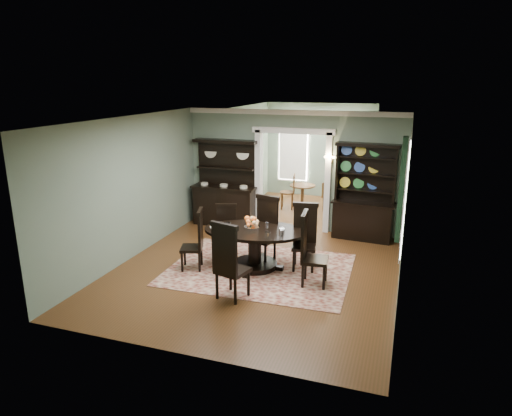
{
  "coord_description": "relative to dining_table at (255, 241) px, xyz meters",
  "views": [
    {
      "loc": [
        2.73,
        -7.97,
        3.72
      ],
      "look_at": [
        -0.16,
        0.6,
        1.15
      ],
      "focal_mm": 32.0,
      "sensor_mm": 36.0,
      "label": 1
    }
  ],
  "objects": [
    {
      "name": "chair_near",
      "position": [
        0.03,
        -1.5,
        0.18
      ],
      "size": [
        0.64,
        0.62,
        1.43
      ],
      "rotation": [
        0.0,
        0.0,
        -0.26
      ],
      "color": "black",
      "rests_on": "rug"
    },
    {
      "name": "welsh_dresser",
      "position": [
        1.88,
        2.52,
        0.26
      ],
      "size": [
        1.51,
        0.66,
        2.29
      ],
      "rotation": [
        0.0,
        0.0,
        -0.08
      ],
      "color": "black",
      "rests_on": "floor"
    },
    {
      "name": "chair_end_left",
      "position": [
        -1.08,
        -0.44,
        0.09
      ],
      "size": [
        0.56,
        0.57,
        1.25
      ],
      "rotation": [
        0.0,
        0.0,
        1.89
      ],
      "color": "black",
      "rests_on": "rug"
    },
    {
      "name": "room",
      "position": [
        0.06,
        -0.18,
        1.01
      ],
      "size": [
        5.51,
        6.01,
        3.01
      ],
      "color": "#5A3017",
      "rests_on": "ground"
    },
    {
      "name": "doorway_trim",
      "position": [
        0.06,
        2.77,
        1.05
      ],
      "size": [
        2.08,
        0.25,
        2.57
      ],
      "color": "silver",
      "rests_on": "floor"
    },
    {
      "name": "parlor_chair_right",
      "position": [
        0.66,
        4.63,
        -0.12
      ],
      "size": [
        0.39,
        0.39,
        0.84
      ],
      "rotation": [
        0.0,
        0.0,
        -1.95
      ],
      "color": "brown",
      "rests_on": "parlor_floor"
    },
    {
      "name": "sideboard",
      "position": [
        -1.68,
        2.51,
        0.21
      ],
      "size": [
        1.69,
        0.6,
        2.23
      ],
      "rotation": [
        0.0,
        0.0,
        0.0
      ],
      "color": "black",
      "rests_on": "floor"
    },
    {
      "name": "parlor",
      "position": [
        0.06,
        5.3,
        0.95
      ],
      "size": [
        3.51,
        3.5,
        3.01
      ],
      "color": "#5A3017",
      "rests_on": "ground"
    },
    {
      "name": "chair_end_right",
      "position": [
        1.2,
        -0.43,
        0.17
      ],
      "size": [
        0.54,
        0.56,
        1.4
      ],
      "rotation": [
        0.0,
        0.0,
        -1.48
      ],
      "color": "black",
      "rests_on": "rug"
    },
    {
      "name": "chair_far_mid",
      "position": [
        0.07,
        0.45,
        0.17
      ],
      "size": [
        0.61,
        0.59,
        1.4
      ],
      "rotation": [
        0.0,
        0.0,
        2.91
      ],
      "color": "black",
      "rests_on": "rug"
    },
    {
      "name": "parlor_table",
      "position": [
        -0.11,
        4.71,
        -0.11
      ],
      "size": [
        0.75,
        0.75,
        0.7
      ],
      "color": "brown",
      "rests_on": "parlor_floor"
    },
    {
      "name": "chair_far_left",
      "position": [
        -0.77,
        0.37,
        0.05
      ],
      "size": [
        0.54,
        0.53,
        1.17
      ],
      "rotation": [
        0.0,
        0.0,
        3.48
      ],
      "color": "black",
      "rests_on": "rug"
    },
    {
      "name": "chair_far_right",
      "position": [
        0.94,
        0.34,
        0.14
      ],
      "size": [
        0.57,
        0.54,
        1.34
      ],
      "rotation": [
        0.0,
        0.0,
        3.31
      ],
      "color": "black",
      "rests_on": "rug"
    },
    {
      "name": "wall_sconce",
      "position": [
        1.01,
        2.62,
        1.32
      ],
      "size": [
        0.27,
        0.21,
        0.21
      ],
      "color": "#B57530",
      "rests_on": "back_wall_right"
    },
    {
      "name": "rug",
      "position": [
        0.13,
        -0.08,
        -0.56
      ],
      "size": [
        3.65,
        2.83,
        0.01
      ],
      "primitive_type": "cube",
      "rotation": [
        0.0,
        0.0,
        0.03
      ],
      "color": "maroon",
      "rests_on": "floor"
    },
    {
      "name": "parlor_chair_left",
      "position": [
        -0.44,
        4.49,
        -0.01
      ],
      "size": [
        0.46,
        0.45,
        1.03
      ],
      "rotation": [
        0.0,
        0.0,
        1.74
      ],
      "color": "brown",
      "rests_on": "parlor_floor"
    },
    {
      "name": "centerpiece",
      "position": [
        -0.07,
        0.01,
        0.32
      ],
      "size": [
        1.58,
        1.02,
        0.26
      ],
      "color": "white",
      "rests_on": "dining_table"
    },
    {
      "name": "dining_table",
      "position": [
        0.0,
        0.0,
        0.0
      ],
      "size": [
        2.2,
        2.12,
        0.82
      ],
      "rotation": [
        0.0,
        0.0,
        0.11
      ],
      "color": "black",
      "rests_on": "rug"
    },
    {
      "name": "right_window",
      "position": [
        2.76,
        0.7,
        1.03
      ],
      "size": [
        0.15,
        1.47,
        2.12
      ],
      "color": "white",
      "rests_on": "wall_right"
    }
  ]
}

